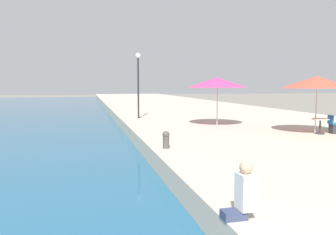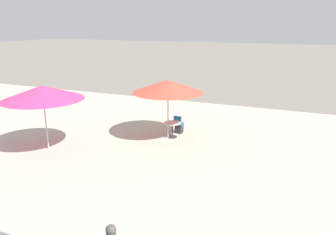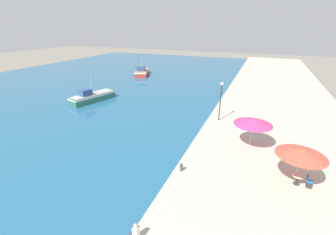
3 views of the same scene
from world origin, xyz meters
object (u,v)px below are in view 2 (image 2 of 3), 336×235
Objects in this scene: cafe_table at (172,127)px; cafe_umbrella_white at (43,93)px; cafe_umbrella_pink at (168,86)px; cafe_chair_left at (179,127)px.

cafe_umbrella_white is at bearing 128.24° from cafe_table.
cafe_umbrella_white is 4.23× the size of cafe_table.
cafe_table is (0.13, -0.18, -1.96)m from cafe_umbrella_pink.
cafe_umbrella_white is at bearing -132.57° from cafe_chair_left.
cafe_table is at bearing -51.76° from cafe_umbrella_white.
cafe_chair_left is (0.85, -0.23, -2.16)m from cafe_umbrella_pink.
cafe_umbrella_white is at bearing 128.32° from cafe_umbrella_pink.
cafe_umbrella_pink is 4.11× the size of cafe_table.
cafe_umbrella_pink reaches higher than cafe_chair_left.
cafe_umbrella_white is 6.51m from cafe_chair_left.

